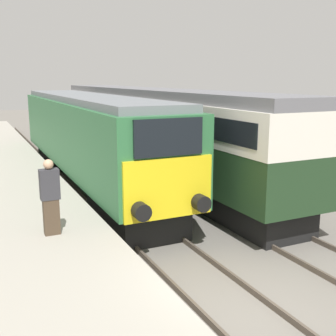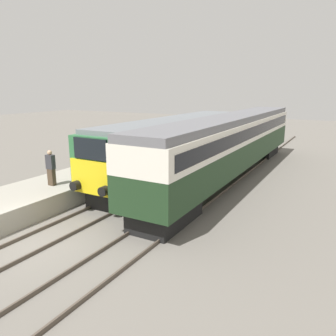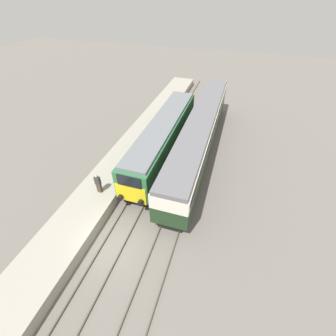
% 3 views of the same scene
% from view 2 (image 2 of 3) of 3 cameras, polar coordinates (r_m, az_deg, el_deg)
% --- Properties ---
extents(ground_plane, '(120.00, 120.00, 0.00)m').
position_cam_2_polar(ground_plane, '(13.67, -22.79, -12.28)').
color(ground_plane, slate).
extents(platform_left, '(3.50, 50.00, 0.95)m').
position_cam_2_polar(platform_left, '(20.97, -11.37, -1.16)').
color(platform_left, '#9E998C').
rests_on(platform_left, ground_plane).
extents(rails_near_track, '(1.51, 60.00, 0.14)m').
position_cam_2_polar(rails_near_track, '(16.86, -9.36, -6.17)').
color(rails_near_track, '#4C4238').
rests_on(rails_near_track, ground_plane).
extents(rails_far_track, '(1.50, 60.00, 0.14)m').
position_cam_2_polar(rails_far_track, '(15.08, 0.92, -8.40)').
color(rails_far_track, '#4C4238').
rests_on(rails_far_track, ground_plane).
extents(locomotive, '(2.70, 16.34, 3.89)m').
position_cam_2_polar(locomotive, '(21.57, 1.16, 4.21)').
color(locomotive, black).
rests_on(locomotive, ground_plane).
extents(passenger_carriage, '(2.75, 21.85, 4.10)m').
position_cam_2_polar(passenger_carriage, '(21.66, 11.17, 4.80)').
color(passenger_carriage, black).
rests_on(passenger_carriage, ground_plane).
extents(person_on_platform, '(0.44, 0.26, 1.81)m').
position_cam_2_polar(person_on_platform, '(17.48, -19.72, 0.02)').
color(person_on_platform, '#473828').
rests_on(person_on_platform, platform_left).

